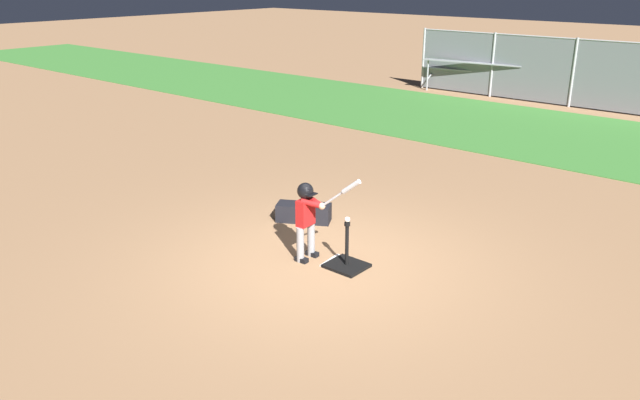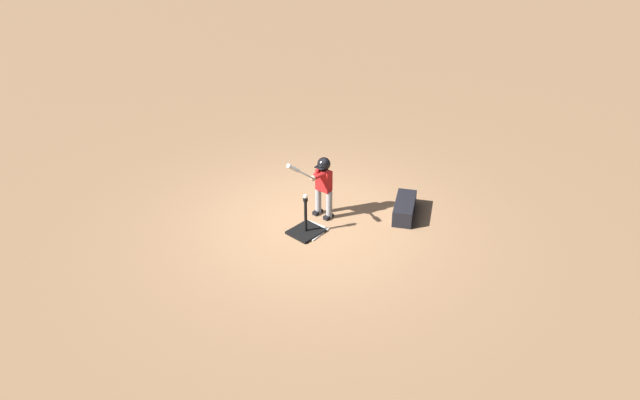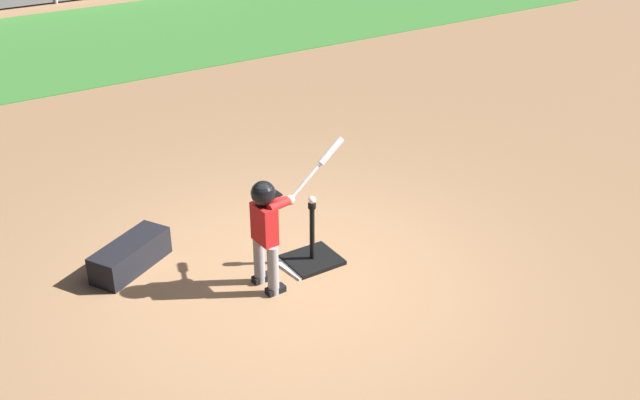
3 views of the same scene
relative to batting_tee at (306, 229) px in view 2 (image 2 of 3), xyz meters
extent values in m
plane|color=#99704C|center=(-0.29, -0.11, -0.07)|extent=(90.00, 90.00, 0.00)
cube|color=white|center=(-0.09, 0.02, -0.06)|extent=(0.48, 0.48, 0.02)
cube|color=black|center=(0.00, 0.00, -0.05)|extent=(0.51, 0.46, 0.04)
cylinder|color=black|center=(0.00, 0.00, 0.25)|extent=(0.05, 0.05, 0.55)
cylinder|color=black|center=(0.00, 0.00, 0.55)|extent=(0.08, 0.08, 0.05)
cylinder|color=gray|center=(-0.60, -0.03, 0.18)|extent=(0.11, 0.11, 0.49)
cube|color=black|center=(-0.58, -0.03, -0.04)|extent=(0.18, 0.10, 0.06)
cylinder|color=gray|center=(-0.58, -0.27, 0.18)|extent=(0.11, 0.11, 0.49)
cube|color=black|center=(-0.56, -0.27, -0.04)|extent=(0.18, 0.10, 0.06)
cube|color=red|center=(-0.59, -0.15, 0.61)|extent=(0.15, 0.27, 0.37)
sphere|color=tan|center=(-0.59, -0.15, 0.89)|extent=(0.19, 0.19, 0.19)
sphere|color=black|center=(-0.59, -0.15, 0.91)|extent=(0.22, 0.22, 0.22)
cube|color=black|center=(-0.50, -0.14, 0.88)|extent=(0.12, 0.17, 0.01)
cylinder|color=red|center=(-0.46, -0.10, 0.77)|extent=(0.30, 0.14, 0.11)
cylinder|color=red|center=(-0.45, -0.18, 0.77)|extent=(0.30, 0.17, 0.11)
sphere|color=tan|center=(-0.32, -0.13, 0.76)|extent=(0.09, 0.09, 0.09)
cylinder|color=silver|center=(-0.04, -0.12, 0.98)|extent=(0.58, 0.06, 0.47)
cylinder|color=silver|center=(0.14, -0.11, 1.12)|extent=(0.28, 0.08, 0.23)
cylinder|color=black|center=(-0.33, -0.13, 0.74)|extent=(0.04, 0.05, 0.05)
sphere|color=white|center=(0.00, 0.00, 0.61)|extent=(0.07, 0.07, 0.07)
cube|color=black|center=(-1.52, 0.85, 0.07)|extent=(0.89, 0.69, 0.28)
camera|label=1|loc=(4.57, -5.92, 3.62)|focal=35.00mm
camera|label=2|loc=(6.06, 5.92, 5.48)|focal=35.00mm
camera|label=3|loc=(-3.29, -5.25, 3.85)|focal=42.00mm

